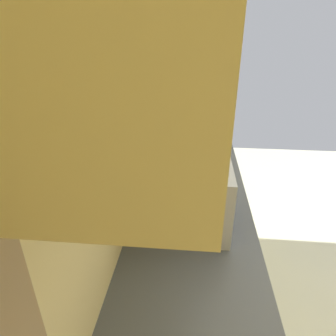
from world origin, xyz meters
name	(u,v)px	position (x,y,z in m)	size (l,w,h in m)	color
wall_back	(131,115)	(0.00, 1.58, 1.36)	(3.78, 0.12, 2.72)	#E8CB7A
counter_run	(188,287)	(-0.38, 1.21, 0.46)	(2.89, 0.63, 0.92)	#E2D37F
upper_cabinets	(163,0)	(-0.38, 1.35, 1.90)	(1.86, 0.34, 0.65)	#E2D17A
oven_range	(193,159)	(1.37, 1.22, 0.48)	(0.63, 0.61, 1.10)	black
microwave	(189,191)	(-0.35, 1.23, 1.09)	(0.45, 0.40, 0.32)	#B7BABF
bowl	(205,138)	(0.78, 1.12, 0.95)	(0.17, 0.17, 0.04)	silver
kettle	(208,167)	(0.13, 1.12, 0.99)	(0.15, 0.11, 0.15)	#B7BABF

